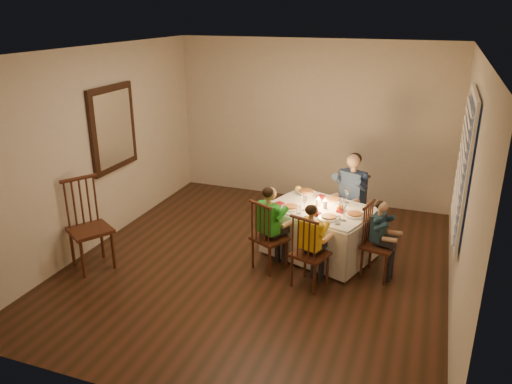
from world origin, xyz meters
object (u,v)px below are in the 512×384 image
(chair_near_left, at_px, (269,268))
(serving_bowl, at_px, (306,193))
(chair_end, at_px, (376,276))
(adult, at_px, (348,236))
(chair_adult, at_px, (348,236))
(chair_near_right, at_px, (309,285))
(child_green, at_px, (269,268))
(chair_extra, at_px, (95,267))
(child_yellow, at_px, (309,285))
(child_teal, at_px, (376,276))
(dining_table, at_px, (320,221))

(chair_near_left, distance_m, serving_bowl, 1.17)
(chair_near_left, height_order, chair_end, same)
(chair_end, bearing_deg, adult, 39.41)
(chair_adult, xyz_separation_m, chair_near_right, (-0.19, -1.47, 0.00))
(chair_near_right, xyz_separation_m, adult, (0.19, 1.47, 0.00))
(child_green, bearing_deg, serving_bowl, -75.46)
(chair_extra, bearing_deg, serving_bowl, -21.81)
(chair_adult, xyz_separation_m, chair_extra, (-2.81, -1.97, 0.00))
(chair_extra, distance_m, adult, 3.43)
(chair_extra, height_order, child_yellow, chair_extra)
(chair_near_left, relative_size, serving_bowl, 4.02)
(chair_end, xyz_separation_m, chair_extra, (-3.33, -0.99, 0.00))
(chair_adult, bearing_deg, child_yellow, -75.73)
(chair_extra, xyz_separation_m, serving_bowl, (2.26, 1.65, 0.70))
(child_teal, bearing_deg, chair_near_right, 136.41)
(chair_near_left, relative_size, child_yellow, 0.90)
(serving_bowl, bearing_deg, child_green, -102.40)
(child_teal, xyz_separation_m, serving_bowl, (-1.07, 0.66, 0.70))
(chair_extra, xyz_separation_m, adult, (2.81, 1.97, 0.00))
(child_teal, bearing_deg, chair_end, -168.36)
(chair_near_left, xyz_separation_m, adult, (0.76, 1.24, 0.00))
(chair_adult, relative_size, chair_end, 1.00)
(dining_table, relative_size, chair_near_right, 1.67)
(chair_extra, bearing_deg, chair_near_right, -47.19)
(chair_near_left, height_order, child_green, child_green)
(adult, xyz_separation_m, child_green, (-0.76, -1.24, 0.00))
(chair_adult, distance_m, chair_near_right, 1.48)
(serving_bowl, bearing_deg, chair_extra, -143.90)
(dining_table, height_order, child_yellow, dining_table)
(chair_end, bearing_deg, serving_bowl, 70.02)
(dining_table, xyz_separation_m, child_green, (-0.50, -0.56, -0.48))
(chair_near_left, height_order, adult, adult)
(child_teal, bearing_deg, child_yellow, 136.41)
(child_yellow, bearing_deg, dining_table, -67.48)
(chair_end, height_order, chair_extra, chair_extra)
(child_green, bearing_deg, dining_table, -104.63)
(serving_bowl, bearing_deg, adult, 29.94)
(chair_extra, bearing_deg, dining_table, -31.15)
(dining_table, relative_size, child_teal, 1.57)
(dining_table, height_order, chair_adult, dining_table)
(child_teal, bearing_deg, dining_table, 80.57)
(chair_near_left, distance_m, chair_near_right, 0.61)
(chair_extra, relative_size, child_green, 1.06)
(chair_adult, bearing_deg, child_teal, -40.54)
(child_yellow, height_order, child_teal, child_yellow)
(dining_table, xyz_separation_m, chair_near_left, (-0.50, -0.56, -0.48))
(chair_extra, bearing_deg, chair_end, -41.39)
(child_yellow, bearing_deg, adult, -79.97)
(chair_near_right, height_order, child_yellow, child_yellow)
(chair_near_left, relative_size, chair_near_right, 1.00)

